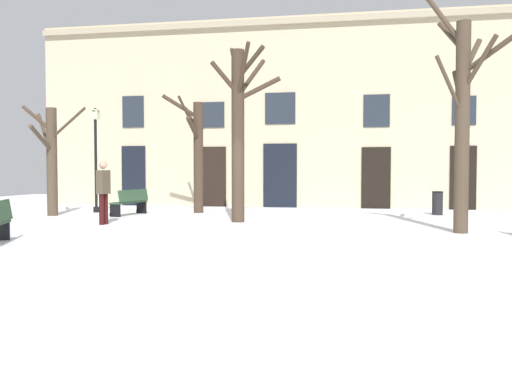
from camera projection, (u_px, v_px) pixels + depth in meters
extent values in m
plane|color=white|center=(245.00, 228.00, 14.58)|extent=(34.32, 34.32, 0.00)
cube|color=beige|center=(286.00, 113.00, 22.60)|extent=(21.45, 0.40, 7.80)
cube|color=tan|center=(285.00, 22.00, 22.20)|extent=(21.45, 0.30, 0.24)
cube|color=black|center=(134.00, 176.00, 23.71)|extent=(1.07, 0.08, 2.57)
cube|color=#262D38|center=(133.00, 112.00, 23.60)|extent=(0.96, 0.06, 1.34)
cube|color=black|center=(211.00, 177.00, 23.08)|extent=(1.29, 0.08, 2.51)
cube|color=#262D38|center=(211.00, 115.00, 22.97)|extent=(1.16, 0.06, 1.07)
cube|color=black|center=(280.00, 176.00, 22.53)|extent=(1.38, 0.08, 2.62)
cube|color=#262D38|center=(280.00, 108.00, 22.42)|extent=(1.25, 0.06, 1.28)
cube|color=black|center=(376.00, 178.00, 21.82)|extent=(1.14, 0.08, 2.45)
cube|color=#262D38|center=(377.00, 111.00, 21.71)|extent=(1.02, 0.06, 1.28)
cube|color=black|center=(463.00, 178.00, 21.21)|extent=(0.98, 0.08, 2.47)
cube|color=#262D38|center=(464.00, 110.00, 21.10)|extent=(0.88, 0.06, 1.11)
cylinder|color=#4C3D2D|center=(462.00, 128.00, 13.43)|extent=(0.35, 0.35, 5.17)
cylinder|color=#4C3D2D|center=(458.00, 89.00, 13.75)|extent=(0.22, 0.83, 1.05)
cylinder|color=#4C3D2D|center=(450.00, 86.00, 13.13)|extent=(0.83, 0.79, 1.38)
cylinder|color=#4C3D2D|center=(451.00, 37.00, 13.69)|extent=(0.64, 0.79, 0.93)
cylinder|color=#4C3D2D|center=(443.00, 19.00, 13.64)|extent=(1.04, 0.65, 1.54)
cylinder|color=#4C3D2D|center=(488.00, 55.00, 12.93)|extent=(1.10, 0.84, 0.79)
cylinder|color=#4C3D2D|center=(471.00, 57.00, 13.62)|extent=(0.66, 0.79, 1.03)
cylinder|color=#4C3D2D|center=(479.00, 64.00, 12.96)|extent=(0.74, 0.85, 1.25)
cylinder|color=#423326|center=(238.00, 136.00, 16.21)|extent=(0.38, 0.38, 5.08)
cylinder|color=#423326|center=(259.00, 89.00, 16.06)|extent=(1.31, 0.18, 0.72)
cylinder|color=#423326|center=(250.00, 63.00, 15.82)|extent=(0.98, 0.62, 0.91)
cylinder|color=#423326|center=(225.00, 78.00, 15.96)|extent=(0.82, 0.66, 0.95)
cylinder|color=#423326|center=(235.00, 63.00, 16.73)|extent=(0.60, 1.28, 1.15)
cylinder|color=#423326|center=(251.00, 78.00, 16.72)|extent=(0.70, 1.42, 1.35)
cylinder|color=#423326|center=(243.00, 71.00, 15.57)|extent=(0.67, 1.18, 1.46)
cylinder|color=#423326|center=(198.00, 158.00, 19.70)|extent=(0.35, 0.35, 3.96)
cylinder|color=#423326|center=(189.00, 117.00, 19.18)|extent=(0.50, 1.12, 1.39)
cylinder|color=#423326|center=(193.00, 129.00, 19.18)|extent=(0.21, 1.09, 0.81)
cylinder|color=#423326|center=(192.00, 119.00, 19.92)|extent=(0.71, 0.55, 0.96)
cylinder|color=#423326|center=(181.00, 107.00, 19.51)|extent=(1.28, 0.61, 0.87)
cylinder|color=#4C3D2D|center=(52.00, 162.00, 18.48)|extent=(0.35, 0.35, 3.63)
cylinder|color=#4C3D2D|center=(41.00, 139.00, 17.84)|extent=(0.16, 1.31, 0.86)
cylinder|color=#4C3D2D|center=(68.00, 124.00, 17.99)|extent=(1.62, 0.71, 0.99)
cylinder|color=#4C3D2D|center=(45.00, 135.00, 18.81)|extent=(0.99, 0.74, 1.54)
cylinder|color=#4C3D2D|center=(37.00, 118.00, 18.23)|extent=(0.84, 0.67, 0.86)
cylinder|color=black|center=(96.00, 166.00, 19.91)|extent=(0.10, 0.10, 3.37)
cylinder|color=black|center=(96.00, 210.00, 19.97)|extent=(0.22, 0.22, 0.20)
cube|color=beige|center=(95.00, 114.00, 19.83)|extent=(0.24, 0.24, 0.36)
cone|color=black|center=(95.00, 109.00, 19.82)|extent=(0.30, 0.30, 0.14)
cylinder|color=black|center=(437.00, 204.00, 18.83)|extent=(0.36, 0.36, 0.78)
torus|color=black|center=(438.00, 192.00, 18.82)|extent=(0.39, 0.39, 0.04)
cube|color=#2D4C33|center=(129.00, 202.00, 18.74)|extent=(0.72, 1.73, 0.05)
cube|color=#2D4C33|center=(133.00, 195.00, 18.66)|extent=(0.42, 1.67, 0.39)
cube|color=black|center=(142.00, 207.00, 19.48)|extent=(0.39, 0.13, 0.44)
torus|color=black|center=(138.00, 211.00, 19.54)|extent=(0.06, 0.17, 0.17)
cube|color=black|center=(115.00, 210.00, 18.02)|extent=(0.39, 0.13, 0.44)
torus|color=black|center=(111.00, 214.00, 18.09)|extent=(0.06, 0.17, 0.17)
cube|color=#2D4C33|center=(0.00, 211.00, 11.44)|extent=(0.64, 1.49, 0.45)
cube|color=black|center=(1.00, 231.00, 12.14)|extent=(0.38, 0.19, 0.43)
cylinder|color=#350F0F|center=(106.00, 209.00, 15.65)|extent=(0.14, 0.14, 0.87)
cylinder|color=#350F0F|center=(102.00, 209.00, 15.48)|extent=(0.14, 0.14, 0.87)
cube|color=#4C4233|center=(103.00, 182.00, 15.54)|extent=(0.29, 0.41, 0.67)
sphere|color=tan|center=(103.00, 165.00, 15.52)|extent=(0.24, 0.24, 0.24)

